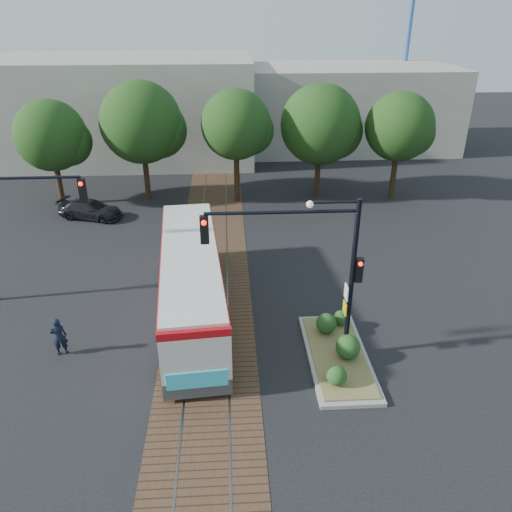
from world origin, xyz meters
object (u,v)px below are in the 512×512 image
object	(u,v)px
signal_pole_main	(318,257)
signal_pole_left	(4,219)
traffic_island	(338,349)
city_bus	(191,279)
officer	(59,336)
parked_car	(90,209)

from	to	relation	value
signal_pole_main	signal_pole_left	xyz separation A→B (m)	(-12.23, 4.80, -0.29)
traffic_island	signal_pole_main	size ratio (longest dim) A/B	0.87
city_bus	signal_pole_left	world-z (taller)	signal_pole_left
signal_pole_main	officer	world-z (taller)	signal_pole_main
city_bus	signal_pole_left	distance (m)	8.11
traffic_island	signal_pole_left	size ratio (longest dim) A/B	0.87
traffic_island	signal_pole_main	xyz separation A→B (m)	(-0.96, 0.09, 3.83)
signal_pole_left	parked_car	world-z (taller)	signal_pole_left
parked_car	city_bus	bearing A→B (deg)	-131.38
traffic_island	parked_car	distance (m)	18.94
signal_pole_left	parked_car	size ratio (longest dim) A/B	1.54
officer	signal_pole_main	bearing A→B (deg)	159.47
traffic_island	officer	distance (m)	10.37
traffic_island	signal_pole_main	bearing A→B (deg)	174.64
officer	city_bus	bearing A→B (deg)	-167.92
city_bus	parked_car	xyz separation A→B (m)	(-6.84, 10.95, -1.06)
officer	parked_car	world-z (taller)	officer
traffic_island	signal_pole_main	world-z (taller)	signal_pole_main
city_bus	signal_pole_left	size ratio (longest dim) A/B	1.85
signal_pole_main	officer	size ratio (longest dim) A/B	3.86
signal_pole_left	signal_pole_main	bearing A→B (deg)	-21.45
signal_pole_main	officer	bearing A→B (deg)	175.61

